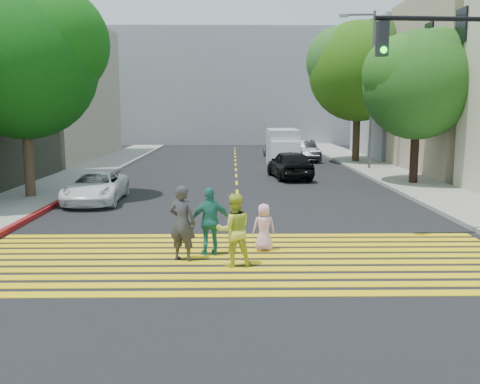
{
  "coord_description": "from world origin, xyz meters",
  "views": [
    {
      "loc": [
        -0.2,
        -11.34,
        3.61
      ],
      "look_at": [
        0.0,
        3.0,
        1.4
      ],
      "focal_mm": 40.0,
      "sensor_mm": 36.0,
      "label": 1
    }
  ],
  "objects_px": {
    "pedestrian_man": "(182,223)",
    "pedestrian_extra": "(211,221)",
    "tree_right_near": "(419,79)",
    "dark_car_parked": "(303,151)",
    "dark_car_near": "(290,164)",
    "silver_car": "(276,150)",
    "tree_right_far": "(360,66)",
    "pedestrian_child": "(264,227)",
    "tree_left": "(25,57)",
    "white_sedan": "(96,187)",
    "white_van": "(283,148)",
    "pedestrian_woman": "(234,230)"
  },
  "relations": [
    {
      "from": "pedestrian_woman",
      "to": "silver_car",
      "type": "relative_size",
      "value": 0.41
    },
    {
      "from": "pedestrian_extra",
      "to": "tree_right_far",
      "type": "bearing_deg",
      "value": -122.74
    },
    {
      "from": "pedestrian_woman",
      "to": "white_sedan",
      "type": "distance_m",
      "value": 10.27
    },
    {
      "from": "silver_car",
      "to": "dark_car_near",
      "type": "bearing_deg",
      "value": 86.73
    },
    {
      "from": "pedestrian_man",
      "to": "dark_car_parked",
      "type": "xyz_separation_m",
      "value": [
        6.21,
        25.28,
        -0.18
      ]
    },
    {
      "from": "tree_left",
      "to": "white_sedan",
      "type": "distance_m",
      "value": 5.78
    },
    {
      "from": "tree_left",
      "to": "pedestrian_extra",
      "type": "distance_m",
      "value": 12.36
    },
    {
      "from": "tree_right_near",
      "to": "tree_right_far",
      "type": "xyz_separation_m",
      "value": [
        -0.27,
        10.85,
        1.47
      ]
    },
    {
      "from": "tree_left",
      "to": "white_sedan",
      "type": "height_order",
      "value": "tree_left"
    },
    {
      "from": "white_sedan",
      "to": "tree_right_far",
      "type": "bearing_deg",
      "value": 46.26
    },
    {
      "from": "pedestrian_extra",
      "to": "dark_car_parked",
      "type": "height_order",
      "value": "pedestrian_extra"
    },
    {
      "from": "pedestrian_extra",
      "to": "dark_car_near",
      "type": "height_order",
      "value": "pedestrian_extra"
    },
    {
      "from": "tree_right_near",
      "to": "dark_car_parked",
      "type": "xyz_separation_m",
      "value": [
        -3.75,
        12.47,
        -4.29
      ]
    },
    {
      "from": "dark_car_near",
      "to": "silver_car",
      "type": "bearing_deg",
      "value": -98.54
    },
    {
      "from": "dark_car_parked",
      "to": "white_van",
      "type": "height_order",
      "value": "white_van"
    },
    {
      "from": "tree_right_far",
      "to": "pedestrian_extra",
      "type": "relative_size",
      "value": 5.59
    },
    {
      "from": "dark_car_near",
      "to": "silver_car",
      "type": "distance_m",
      "value": 12.59
    },
    {
      "from": "tree_right_far",
      "to": "pedestrian_child",
      "type": "xyz_separation_m",
      "value": [
        -7.68,
        -22.78,
        -5.87
      ]
    },
    {
      "from": "pedestrian_man",
      "to": "pedestrian_extra",
      "type": "distance_m",
      "value": 0.8
    },
    {
      "from": "pedestrian_man",
      "to": "pedestrian_extra",
      "type": "height_order",
      "value": "pedestrian_man"
    },
    {
      "from": "tree_right_far",
      "to": "pedestrian_man",
      "type": "height_order",
      "value": "tree_right_far"
    },
    {
      "from": "tree_left",
      "to": "white_van",
      "type": "distance_m",
      "value": 17.97
    },
    {
      "from": "white_sedan",
      "to": "dark_car_near",
      "type": "xyz_separation_m",
      "value": [
        8.41,
        7.25,
        0.15
      ]
    },
    {
      "from": "pedestrian_child",
      "to": "pedestrian_extra",
      "type": "relative_size",
      "value": 0.72
    },
    {
      "from": "pedestrian_man",
      "to": "white_van",
      "type": "height_order",
      "value": "white_van"
    },
    {
      "from": "tree_right_near",
      "to": "pedestrian_woman",
      "type": "xyz_separation_m",
      "value": [
        -8.73,
        -13.29,
        -4.17
      ]
    },
    {
      "from": "dark_car_near",
      "to": "white_sedan",
      "type": "bearing_deg",
      "value": 33.47
    },
    {
      "from": "silver_car",
      "to": "tree_left",
      "type": "bearing_deg",
      "value": 57.11
    },
    {
      "from": "tree_right_near",
      "to": "silver_car",
      "type": "bearing_deg",
      "value": 109.64
    },
    {
      "from": "silver_car",
      "to": "white_van",
      "type": "xyz_separation_m",
      "value": [
        -0.04,
        -5.96,
        0.52
      ]
    },
    {
      "from": "pedestrian_man",
      "to": "dark_car_near",
      "type": "relative_size",
      "value": 0.41
    },
    {
      "from": "silver_car",
      "to": "white_van",
      "type": "relative_size",
      "value": 0.83
    },
    {
      "from": "pedestrian_man",
      "to": "dark_car_parked",
      "type": "relative_size",
      "value": 0.41
    },
    {
      "from": "pedestrian_man",
      "to": "pedestrian_child",
      "type": "bearing_deg",
      "value": -135.55
    },
    {
      "from": "pedestrian_man",
      "to": "white_sedan",
      "type": "distance_m",
      "value": 9.25
    },
    {
      "from": "dark_car_near",
      "to": "white_van",
      "type": "bearing_deg",
      "value": -99.32
    },
    {
      "from": "tree_right_near",
      "to": "pedestrian_child",
      "type": "bearing_deg",
      "value": -123.68
    },
    {
      "from": "silver_car",
      "to": "pedestrian_extra",
      "type": "bearing_deg",
      "value": 80.03
    },
    {
      "from": "dark_car_near",
      "to": "white_van",
      "type": "distance_m",
      "value": 6.63
    },
    {
      "from": "silver_car",
      "to": "white_van",
      "type": "bearing_deg",
      "value": 87.6
    },
    {
      "from": "pedestrian_child",
      "to": "pedestrian_extra",
      "type": "bearing_deg",
      "value": 6.14
    },
    {
      "from": "tree_right_near",
      "to": "pedestrian_man",
      "type": "relative_size",
      "value": 4.04
    },
    {
      "from": "tree_right_near",
      "to": "dark_car_near",
      "type": "bearing_deg",
      "value": 154.81
    },
    {
      "from": "tree_left",
      "to": "dark_car_parked",
      "type": "relative_size",
      "value": 1.87
    },
    {
      "from": "tree_right_near",
      "to": "dark_car_parked",
      "type": "height_order",
      "value": "tree_right_near"
    },
    {
      "from": "tree_right_far",
      "to": "silver_car",
      "type": "xyz_separation_m",
      "value": [
        -5.18,
        4.42,
        -5.89
      ]
    },
    {
      "from": "pedestrian_child",
      "to": "pedestrian_extra",
      "type": "height_order",
      "value": "pedestrian_extra"
    },
    {
      "from": "pedestrian_extra",
      "to": "silver_car",
      "type": "distance_m",
      "value": 27.89
    },
    {
      "from": "tree_right_far",
      "to": "dark_car_parked",
      "type": "relative_size",
      "value": 2.15
    },
    {
      "from": "pedestrian_child",
      "to": "tree_right_far",
      "type": "bearing_deg",
      "value": -119.84
    }
  ]
}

